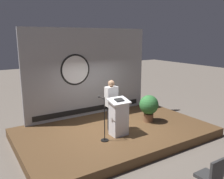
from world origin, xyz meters
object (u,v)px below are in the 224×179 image
object	(u,v)px
microphone_stand	(104,126)
audience_chair_right	(211,175)
speaker_person	(111,105)
potted_plant	(149,106)
podium	(119,117)

from	to	relation	value
microphone_stand	audience_chair_right	xyz separation A→B (m)	(0.86, -3.12, -0.27)
speaker_person	potted_plant	size ratio (longest dim) A/B	1.71
podium	audience_chair_right	distance (m)	3.26
audience_chair_right	podium	bearing A→B (deg)	94.38
speaker_person	microphone_stand	bearing A→B (deg)	-137.43
podium	microphone_stand	size ratio (longest dim) A/B	0.89
speaker_person	microphone_stand	distance (m)	0.96
speaker_person	microphone_stand	size ratio (longest dim) A/B	1.26
podium	speaker_person	xyz separation A→B (m)	(0.02, 0.48, 0.29)
speaker_person	potted_plant	world-z (taller)	speaker_person
audience_chair_right	speaker_person	bearing A→B (deg)	93.46
speaker_person	potted_plant	xyz separation A→B (m)	(1.59, -0.07, -0.28)
potted_plant	podium	bearing A→B (deg)	-165.67
podium	microphone_stand	xyz separation A→B (m)	(-0.61, -0.10, -0.12)
podium	microphone_stand	bearing A→B (deg)	-170.30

